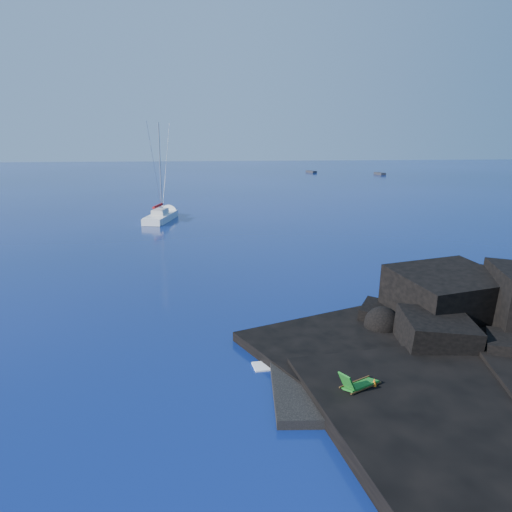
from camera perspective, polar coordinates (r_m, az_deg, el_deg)
The scene contains 10 objects.
ground at distance 19.36m, azimuth 1.48°, elevation -16.07°, with size 400.00×400.00×0.00m, color #04143B.
beach at distance 20.86m, azimuth 13.96°, elevation -14.19°, with size 8.50×6.00×0.70m, color black.
surf_foam at distance 24.85m, azimuth 11.31°, elevation -9.43°, with size 10.00×8.00×0.06m, color white, non-canonical shape.
sailboat at distance 60.34m, azimuth -10.75°, elevation 4.03°, with size 2.27×10.85×11.37m, color white, non-canonical shape.
deck_chair at distance 19.16m, azimuth 11.88°, elevation -13.65°, with size 1.60×0.70×1.10m, color #16631B, non-canonical shape.
towel at distance 22.80m, azimuth 18.23°, elevation -10.98°, with size 1.75×0.83×0.05m, color white.
sunbather at distance 22.75m, azimuth 18.25°, elevation -10.68°, with size 1.64×0.40×0.22m, color tan, non-canonical shape.
marker_cone at distance 19.43m, azimuth 13.34°, elevation -14.22°, with size 0.37×0.37×0.56m, color orange.
distant_boat_a at distance 143.86m, azimuth 6.33°, elevation 9.45°, with size 1.28×4.13×0.55m, color #242429.
distant_boat_b at distance 138.86m, azimuth 13.95°, elevation 9.01°, with size 1.41×4.52×0.60m, color #25252A.
Camera 1 is at (-2.60, -16.67, 9.50)m, focal length 35.00 mm.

